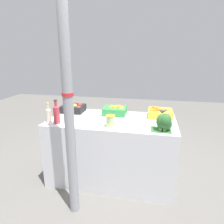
{
  "coord_description": "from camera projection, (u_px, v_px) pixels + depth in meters",
  "views": [
    {
      "loc": [
        0.49,
        -2.4,
        1.68
      ],
      "look_at": [
        0.0,
        0.0,
        0.95
      ],
      "focal_mm": 32.0,
      "sensor_mm": 36.0,
      "label": 1
    }
  ],
  "objects": [
    {
      "name": "ground_plane",
      "position": [
        112.0,
        176.0,
        2.83
      ],
      "size": [
        10.0,
        10.0,
        0.0
      ],
      "primitive_type": "plane",
      "color": "#605E59"
    },
    {
      "name": "market_table",
      "position": [
        112.0,
        149.0,
        2.71
      ],
      "size": [
        1.62,
        0.81,
        0.85
      ],
      "primitive_type": "cube",
      "color": "silver",
      "rests_on": "ground_plane"
    },
    {
      "name": "support_pole",
      "position": [
        68.0,
        106.0,
        1.89
      ],
      "size": [
        0.11,
        0.11,
        2.38
      ],
      "color": "gray",
      "rests_on": "ground_plane"
    },
    {
      "name": "apple_crate",
      "position": [
        73.0,
        108.0,
        2.9
      ],
      "size": [
        0.31,
        0.27,
        0.13
      ],
      "color": "black",
      "rests_on": "market_table"
    },
    {
      "name": "orange_crate",
      "position": [
        115.0,
        110.0,
        2.78
      ],
      "size": [
        0.31,
        0.27,
        0.13
      ],
      "color": "#2D8442",
      "rests_on": "market_table"
    },
    {
      "name": "carrot_crate",
      "position": [
        160.0,
        113.0,
        2.67
      ],
      "size": [
        0.31,
        0.27,
        0.13
      ],
      "color": "gold",
      "rests_on": "market_table"
    },
    {
      "name": "broccoli_pile",
      "position": [
        164.0,
        123.0,
        2.18
      ],
      "size": [
        0.22,
        0.19,
        0.2
      ],
      "color": "#2D602D",
      "rests_on": "market_table"
    },
    {
      "name": "juice_bottle_cloudy",
      "position": [
        49.0,
        115.0,
        2.44
      ],
      "size": [
        0.06,
        0.06,
        0.25
      ],
      "color": "beige",
      "rests_on": "market_table"
    },
    {
      "name": "juice_bottle_ruby",
      "position": [
        56.0,
        114.0,
        2.41
      ],
      "size": [
        0.08,
        0.08,
        0.29
      ],
      "color": "#B2333D",
      "rests_on": "market_table"
    },
    {
      "name": "pickle_jar",
      "position": [
        110.0,
        121.0,
        2.31
      ],
      "size": [
        0.11,
        0.11,
        0.14
      ],
      "color": "#B2C684",
      "rests_on": "market_table"
    },
    {
      "name": "sparrow_bird",
      "position": [
        163.0,
        111.0,
        2.15
      ],
      "size": [
        0.13,
        0.06,
        0.05
      ],
      "rotation": [
        0.0,
        0.0,
        -0.32
      ],
      "color": "#4C3D2D",
      "rests_on": "broccoli_pile"
    }
  ]
}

